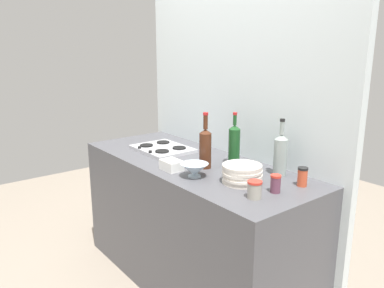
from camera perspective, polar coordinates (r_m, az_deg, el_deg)
The scene contains 13 objects.
ground_plane at distance 2.98m, azimuth 0.00°, elevation -19.40°, with size 6.00×6.00×0.00m, color gray.
counter_block at distance 2.75m, azimuth 0.00°, elevation -11.58°, with size 1.80×0.70×0.90m, color #4C4C51.
backsplash_panel at distance 2.78m, azimuth 6.21°, elevation 3.35°, with size 1.90×0.06×2.26m, color silver.
stovetop_hob at distance 2.86m, azimuth -4.36°, elevation -0.68°, with size 0.42×0.33×0.04m.
plate_stack at distance 2.19m, azimuth 7.42°, elevation -4.38°, with size 0.23×0.23×0.11m.
wine_bottle_leftmost at distance 2.42m, azimuth 1.98°, elevation -0.46°, with size 0.08×0.08×0.35m.
wine_bottle_mid_left at distance 2.49m, azimuth 6.25°, elevation -0.06°, with size 0.07×0.07×0.35m.
wine_bottle_mid_right at distance 2.34m, azimuth 12.93°, elevation -1.45°, with size 0.08×0.08×0.34m.
mixing_bowl at distance 2.27m, azimuth 0.36°, elevation -3.81°, with size 0.17×0.17×0.08m.
butter_dish at distance 2.40m, azimuth -3.03°, elevation -3.14°, with size 0.14×0.10×0.06m, color white.
condiment_jar_front at distance 2.08m, azimuth 12.15°, elevation -5.76°, with size 0.06×0.06×0.10m.
condiment_jar_rear at distance 2.21m, azimuth 15.99°, elevation -4.66°, with size 0.06×0.06×0.11m.
condiment_jar_spare at distance 1.99m, azimuth 9.22°, elevation -6.65°, with size 0.08×0.08×0.09m.
Camera 1 is at (1.95, -1.52, 1.65)m, focal length 36.14 mm.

